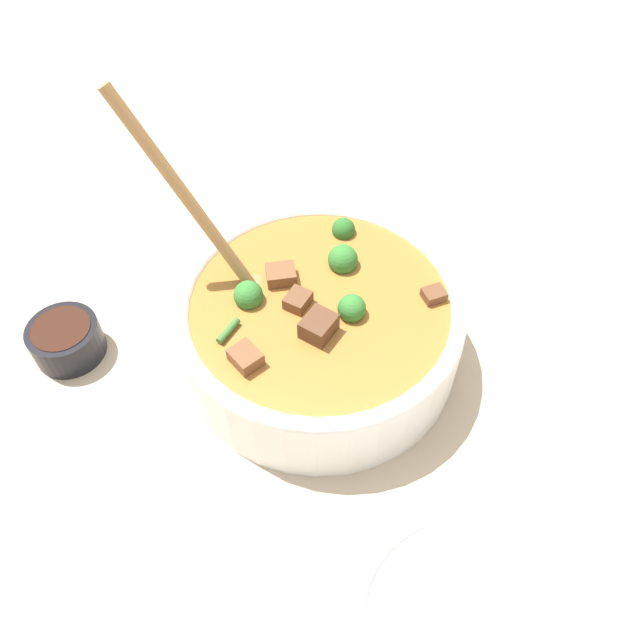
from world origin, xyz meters
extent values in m
plane|color=#C6B293|center=(0.00, 0.00, 0.00)|extent=(4.00, 4.00, 0.00)
cylinder|color=white|center=(0.00, 0.00, 0.04)|extent=(0.29, 0.29, 0.08)
torus|color=white|center=(0.00, 0.00, 0.08)|extent=(0.29, 0.29, 0.02)
cylinder|color=#B27533|center=(0.00, 0.00, 0.06)|extent=(0.27, 0.27, 0.05)
sphere|color=#387F33|center=(-0.03, 0.07, 0.09)|extent=(0.03, 0.03, 0.03)
cylinder|color=#6B9956|center=(-0.03, 0.07, 0.07)|extent=(0.01, 0.01, 0.01)
sphere|color=#387F33|center=(0.06, 0.00, 0.09)|extent=(0.03, 0.03, 0.03)
cylinder|color=#6B9956|center=(0.06, 0.00, 0.07)|extent=(0.01, 0.01, 0.01)
sphere|color=#387F33|center=(0.00, -0.03, 0.09)|extent=(0.03, 0.03, 0.03)
cylinder|color=#6B9956|center=(0.00, -0.03, 0.07)|extent=(0.01, 0.01, 0.01)
sphere|color=#2D6B28|center=(0.10, 0.02, 0.09)|extent=(0.03, 0.03, 0.03)
cylinder|color=#6B9956|center=(0.10, 0.02, 0.07)|extent=(0.01, 0.01, 0.01)
cube|color=brown|center=(-0.01, 0.02, 0.09)|extent=(0.03, 0.02, 0.02)
cube|color=brown|center=(-0.03, -0.01, 0.09)|extent=(0.04, 0.03, 0.02)
cube|color=brown|center=(0.05, -0.10, 0.09)|extent=(0.03, 0.03, 0.02)
cube|color=brown|center=(0.01, 0.05, 0.09)|extent=(0.04, 0.04, 0.02)
cube|color=brown|center=(-0.09, 0.03, 0.09)|extent=(0.03, 0.04, 0.02)
cylinder|color=#3D7533|center=(-0.07, 0.06, 0.09)|extent=(0.03, 0.01, 0.01)
ellipsoid|color=#A87A47|center=(0.00, 0.07, 0.08)|extent=(0.04, 0.03, 0.01)
cylinder|color=#A87A47|center=(-0.01, 0.13, 0.18)|extent=(0.02, 0.12, 0.21)
cylinder|color=black|center=(-0.11, 0.25, 0.02)|extent=(0.08, 0.08, 0.04)
cylinder|color=#381E14|center=(-0.11, 0.25, 0.03)|extent=(0.06, 0.06, 0.01)
cylinder|color=white|center=(-0.21, -0.23, 0.01)|extent=(0.22, 0.22, 0.01)
torus|color=white|center=(-0.21, -0.23, 0.01)|extent=(0.21, 0.21, 0.01)
camera|label=1|loc=(-0.36, -0.16, 0.55)|focal=35.00mm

